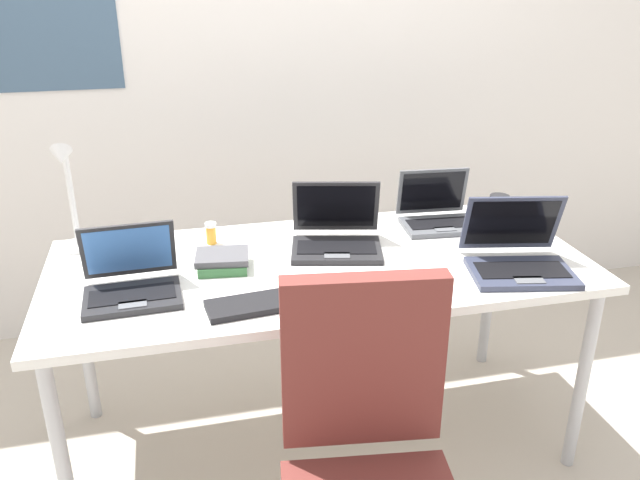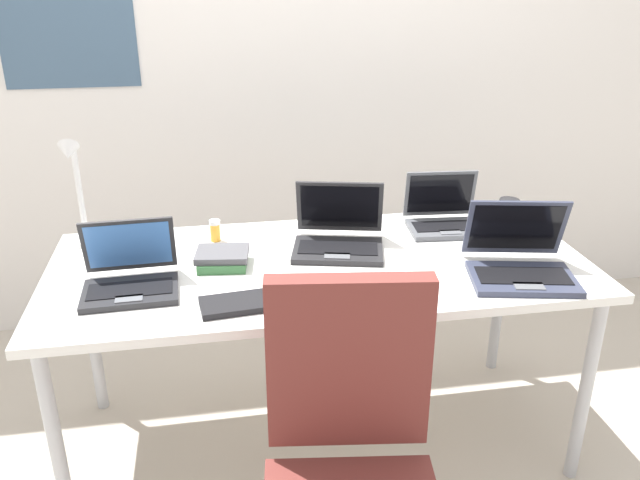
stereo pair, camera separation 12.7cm
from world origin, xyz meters
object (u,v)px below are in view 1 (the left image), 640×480
(desk_lamp, at_px, (70,198))
(headphones, at_px, (135,253))
(laptop_by_keyboard, at_px, (336,236))
(external_keyboard, at_px, (263,303))
(cell_phone, at_px, (401,291))
(pill_bottle, at_px, (211,233))
(laptop_mid_desk, at_px, (437,215))
(book_stack, at_px, (222,261))
(computer_mouse, at_px, (333,221))
(laptop_back_left, at_px, (518,257))
(laptop_near_mouse, at_px, (131,282))
(coffee_mug, at_px, (499,206))

(desk_lamp, height_order, headphones, desk_lamp)
(laptop_by_keyboard, distance_m, external_keyboard, 0.48)
(cell_phone, xyz_separation_m, pill_bottle, (-0.53, 0.52, 0.04))
(laptop_mid_desk, xyz_separation_m, book_stack, (-0.84, -0.20, -0.02))
(laptop_mid_desk, distance_m, book_stack, 0.86)
(laptop_by_keyboard, distance_m, headphones, 0.69)
(pill_bottle, bearing_deg, computer_mouse, 8.50)
(laptop_back_left, xyz_separation_m, book_stack, (-0.94, 0.24, -0.02))
(cell_phone, distance_m, headphones, 0.92)
(cell_phone, relative_size, headphones, 0.64)
(laptop_back_left, distance_m, cell_phone, 0.43)
(laptop_near_mouse, distance_m, laptop_back_left, 1.23)
(laptop_near_mouse, distance_m, external_keyboard, 0.41)
(book_stack, bearing_deg, pill_bottle, 94.66)
(desk_lamp, xyz_separation_m, cell_phone, (0.99, -0.55, -0.19))
(desk_lamp, bearing_deg, coffee_mug, -0.90)
(laptop_mid_desk, bearing_deg, coffee_mug, 6.41)
(laptop_near_mouse, distance_m, book_stack, 0.31)
(laptop_by_keyboard, relative_size, external_keyboard, 1.11)
(coffee_mug, bearing_deg, cell_phone, -138.83)
(desk_lamp, distance_m, laptop_mid_desk, 1.32)
(laptop_back_left, relative_size, cell_phone, 2.78)
(laptop_mid_desk, bearing_deg, laptop_by_keyboard, -164.39)
(computer_mouse, distance_m, coffee_mug, 0.67)
(desk_lamp, distance_m, external_keyboard, 0.80)
(external_keyboard, height_order, headphones, headphones)
(headphones, bearing_deg, coffee_mug, 2.82)
(cell_phone, height_order, pill_bottle, pill_bottle)
(laptop_by_keyboard, relative_size, headphones, 1.71)
(laptop_by_keyboard, height_order, pill_bottle, laptop_by_keyboard)
(desk_lamp, xyz_separation_m, coffee_mug, (1.59, -0.02, -0.15))
(coffee_mug, bearing_deg, external_keyboard, -153.48)
(laptop_near_mouse, xyz_separation_m, laptop_back_left, (1.22, -0.11, 0.00))
(laptop_near_mouse, bearing_deg, book_stack, 23.62)
(desk_lamp, bearing_deg, laptop_near_mouse, -62.86)
(laptop_mid_desk, relative_size, pill_bottle, 3.68)
(laptop_near_mouse, relative_size, book_stack, 1.56)
(cell_phone, bearing_deg, pill_bottle, 161.61)
(headphones, relative_size, book_stack, 1.14)
(computer_mouse, bearing_deg, coffee_mug, 25.81)
(laptop_back_left, relative_size, external_keyboard, 1.15)
(computer_mouse, height_order, book_stack, book_stack)
(desk_lamp, height_order, laptop_near_mouse, desk_lamp)
(desk_lamp, relative_size, laptop_back_left, 1.06)
(pill_bottle, distance_m, book_stack, 0.22)
(laptop_back_left, bearing_deg, coffee_mug, 69.18)
(desk_lamp, distance_m, cell_phone, 1.15)
(laptop_mid_desk, height_order, laptop_back_left, laptop_back_left)
(laptop_mid_desk, xyz_separation_m, laptop_near_mouse, (-1.12, -0.32, 0.00))
(laptop_back_left, height_order, coffee_mug, laptop_back_left)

